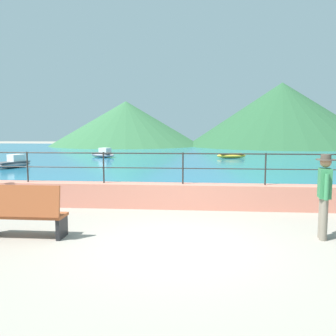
{
  "coord_description": "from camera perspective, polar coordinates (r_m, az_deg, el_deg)",
  "views": [
    {
      "loc": [
        0.45,
        -6.64,
        2.23
      ],
      "look_at": [
        -0.47,
        3.7,
        1.1
      ],
      "focal_mm": 37.31,
      "sensor_mm": 36.0,
      "label": 1
    }
  ],
  "objects": [
    {
      "name": "ground_plane",
      "position": [
        7.02,
        1.17,
        -12.31
      ],
      "size": [
        120.0,
        120.0,
        0.0
      ],
      "primitive_type": "plane",
      "color": "gray"
    },
    {
      "name": "promenade_wall",
      "position": [
        10.03,
        2.43,
        -4.6
      ],
      "size": [
        20.0,
        0.56,
        0.7
      ],
      "primitive_type": "cube",
      "color": "tan",
      "rests_on": "ground"
    },
    {
      "name": "railing",
      "position": [
        9.89,
        2.45,
        1.02
      ],
      "size": [
        18.44,
        0.04,
        0.9
      ],
      "color": "#282623",
      "rests_on": "promenade_wall"
    },
    {
      "name": "lake_water",
      "position": [
        32.56,
        4.28,
        2.32
      ],
      "size": [
        64.0,
        44.32,
        0.06
      ],
      "primitive_type": "cube",
      "color": "#236B89",
      "rests_on": "ground"
    },
    {
      "name": "hill_main",
      "position": [
        51.07,
        18.03,
        8.3
      ],
      "size": [
        26.25,
        26.25,
        8.72
      ],
      "primitive_type": "cone",
      "color": "#285633",
      "rests_on": "ground"
    },
    {
      "name": "hill_secondary",
      "position": [
        50.51,
        -6.87,
        7.21
      ],
      "size": [
        21.58,
        21.58,
        6.3
      ],
      "primitive_type": "cone",
      "color": "#33663D",
      "rests_on": "ground"
    },
    {
      "name": "bench_main",
      "position": [
        7.83,
        -22.69,
        -6.59
      ],
      "size": [
        1.7,
        0.56,
        1.13
      ],
      "color": "#9E4C28",
      "rests_on": "ground"
    },
    {
      "name": "person_walking",
      "position": [
        7.77,
        24.17,
        -3.61
      ],
      "size": [
        0.38,
        0.56,
        1.75
      ],
      "color": "slate",
      "rests_on": "ground"
    },
    {
      "name": "boat_2",
      "position": [
        22.14,
        -23.94,
        0.74
      ],
      "size": [
        1.8,
        2.46,
        0.76
      ],
      "color": "gray",
      "rests_on": "lake_water"
    },
    {
      "name": "boat_3",
      "position": [
        28.47,
        -10.55,
        2.27
      ],
      "size": [
        2.46,
        1.84,
        0.76
      ],
      "color": "gray",
      "rests_on": "lake_water"
    },
    {
      "name": "boat_4",
      "position": [
        27.65,
        10.31,
        2.02
      ],
      "size": [
        2.44,
        1.35,
        0.36
      ],
      "color": "gold",
      "rests_on": "lake_water"
    }
  ]
}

